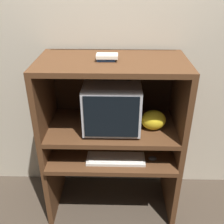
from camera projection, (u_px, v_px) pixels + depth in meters
wall_back at (113, 51)px, 2.08m from camera, size 6.00×0.06×2.60m
desk_base at (112, 171)px, 2.19m from camera, size 1.04×0.57×0.60m
desk_monitor_shelf at (112, 130)px, 2.04m from camera, size 1.04×0.54×0.21m
hutch_upper at (112, 81)px, 1.88m from camera, size 1.04×0.54×0.52m
crt_monitor at (112, 103)px, 1.94m from camera, size 0.41×0.46×0.36m
keyboard at (116, 159)px, 1.98m from camera, size 0.44×0.16×0.03m
mouse at (153, 158)px, 1.98m from camera, size 0.06×0.04×0.03m
snack_bag at (153, 120)px, 1.94m from camera, size 0.18×0.14×0.15m
book_stack at (107, 57)px, 1.75m from camera, size 0.14×0.11×0.04m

